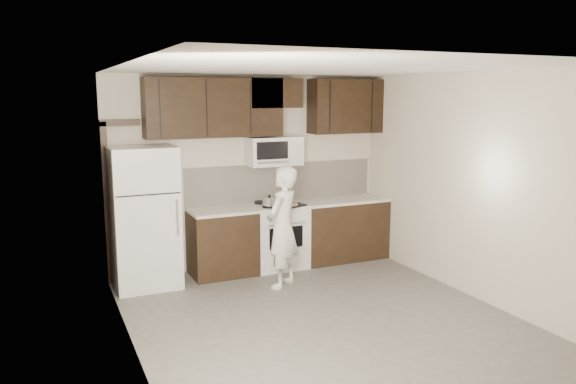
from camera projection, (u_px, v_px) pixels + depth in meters
floor at (322, 318)px, 6.18m from camera, size 4.50×4.50×0.00m
back_wall at (249, 172)px, 7.96m from camera, size 4.00×0.00×4.00m
ceiling at (324, 68)px, 5.71m from camera, size 4.50×4.50×0.00m
counter_run at (297, 234)px, 8.08m from camera, size 2.95×0.64×0.91m
stove at (277, 235)px, 7.96m from camera, size 0.76×0.66×0.94m
backsplash at (282, 181)px, 8.19m from camera, size 2.90×0.02×0.54m
upper_cabinets at (267, 106)px, 7.73m from camera, size 3.48×0.35×0.78m
microwave at (274, 151)px, 7.86m from camera, size 0.76×0.42×0.40m
refrigerator at (145, 217)px, 7.09m from camera, size 0.80×0.76×1.80m
door_trim at (109, 188)px, 7.17m from camera, size 0.50×0.08×2.12m
saucepan at (270, 202)px, 7.66m from camera, size 0.31×0.19×0.18m
baking_tray at (287, 205)px, 7.74m from camera, size 0.52×0.45×0.02m
pizza at (287, 204)px, 7.74m from camera, size 0.38×0.38×0.02m
person at (282, 227)px, 7.09m from camera, size 0.67×0.65×1.56m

